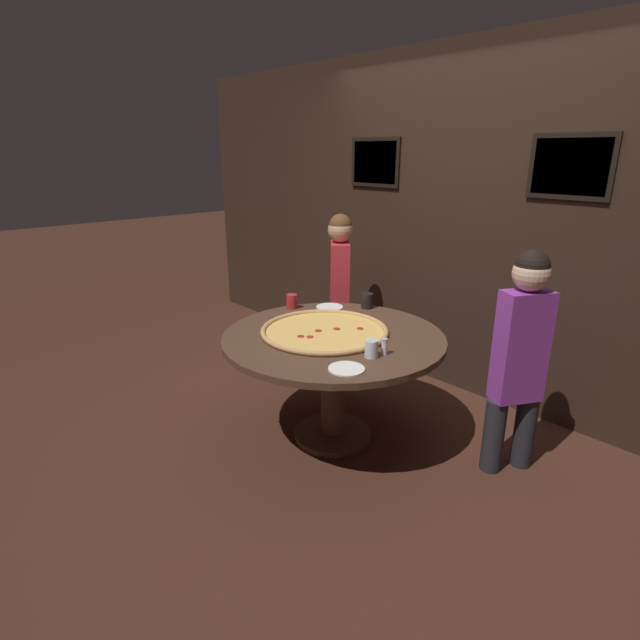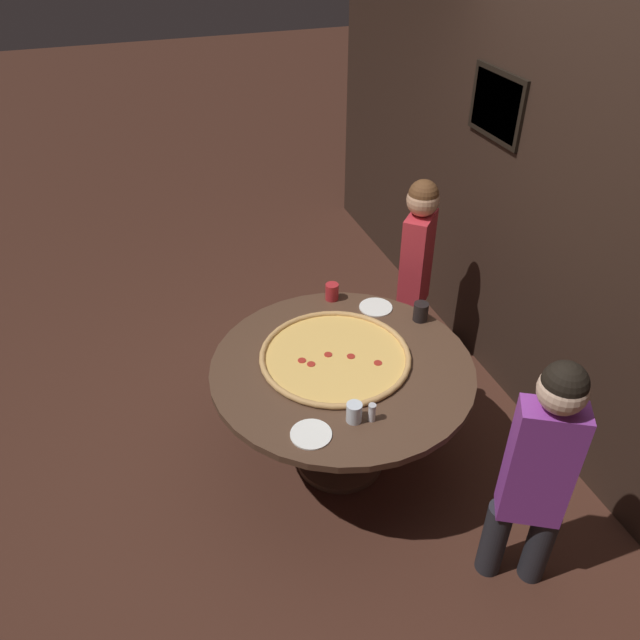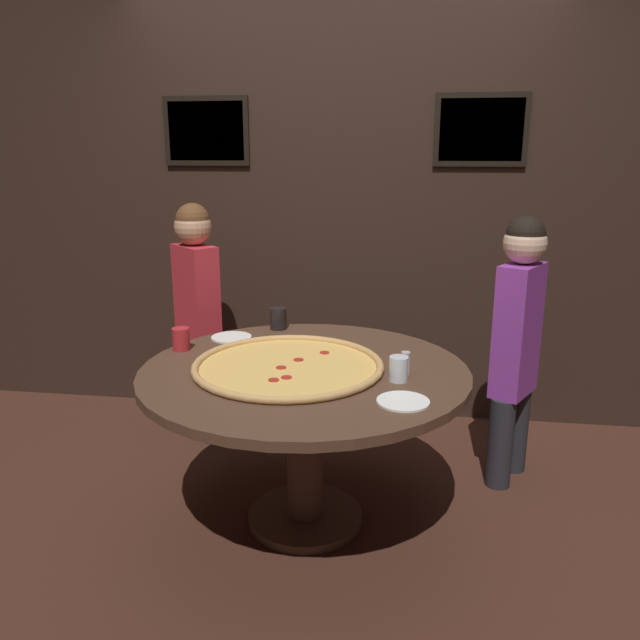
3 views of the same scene
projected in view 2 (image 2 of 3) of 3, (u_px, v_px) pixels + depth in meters
The scene contains 12 objects.
ground_plane at pixel (340, 460), 3.74m from camera, with size 24.00×24.00×0.00m, color #422319.
back_wall at pixel (572, 232), 3.33m from camera, with size 6.40×0.08×2.60m.
dining_table at pixel (342, 386), 3.40m from camera, with size 1.41×1.41×0.74m.
giant_pizza at pixel (335, 356), 3.35m from camera, with size 0.82×0.82×0.03m.
drink_cup_near_right at pixel (332, 292), 3.79m from camera, with size 0.08×0.08×0.11m, color #B22328.
drink_cup_by_shaker at pixel (421, 312), 3.61m from camera, with size 0.09×0.09×0.11m, color black.
drink_cup_front_edge at pixel (354, 412), 2.95m from camera, with size 0.08×0.08×0.10m, color silver.
white_plate_beside_cup at pixel (311, 434), 2.90m from camera, with size 0.20×0.20×0.01m, color white.
white_plate_left_side at pixel (376, 307), 3.74m from camera, with size 0.20×0.20×0.01m, color white.
condiment_shaker at pixel (372, 412), 2.95m from camera, with size 0.04×0.04×0.10m.
diner_side_right at pixel (416, 265), 4.08m from camera, with size 0.33×0.32×1.36m.
diner_far_right at pixel (539, 468), 2.71m from camera, with size 0.27×0.35×1.35m.
Camera 2 is at (2.36, -0.96, 2.87)m, focal length 35.00 mm.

